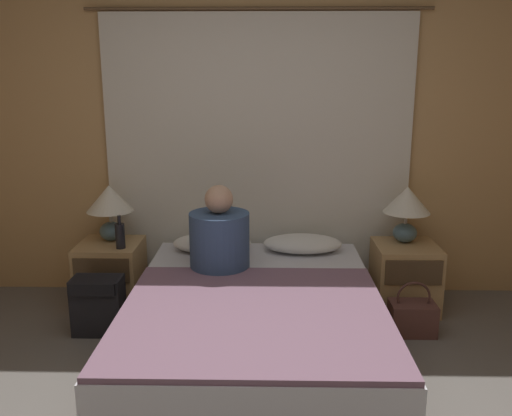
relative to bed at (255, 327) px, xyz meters
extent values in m
cube|color=tan|center=(0.00, 1.13, 1.04)|extent=(4.88, 0.06, 2.50)
cube|color=silver|center=(0.00, 1.07, 0.85)|extent=(2.29, 0.03, 2.12)
cylinder|color=brown|center=(0.00, 1.07, 1.93)|extent=(2.49, 0.02, 0.02)
cube|color=olive|center=(0.00, 0.00, -0.09)|extent=(1.51, 2.03, 0.23)
cube|color=silver|center=(0.00, 0.00, 0.12)|extent=(1.47, 1.99, 0.18)
cube|color=tan|center=(-1.08, 0.75, 0.04)|extent=(0.44, 0.44, 0.49)
cube|color=#4C3823|center=(-1.08, 0.53, 0.15)|extent=(0.39, 0.02, 0.18)
cube|color=tan|center=(1.08, 0.75, 0.04)|extent=(0.44, 0.44, 0.49)
cube|color=#4C3823|center=(1.08, 0.53, 0.15)|extent=(0.39, 0.02, 0.18)
ellipsoid|color=slate|center=(-1.08, 0.83, 0.35)|extent=(0.17, 0.17, 0.14)
cylinder|color=#B2A893|center=(-1.08, 0.83, 0.46)|extent=(0.02, 0.02, 0.08)
cone|color=silver|center=(-1.08, 0.83, 0.60)|extent=(0.34, 0.34, 0.19)
ellipsoid|color=slate|center=(1.08, 0.83, 0.35)|extent=(0.17, 0.17, 0.14)
cylinder|color=#B2A893|center=(1.08, 0.83, 0.46)|extent=(0.02, 0.02, 0.08)
cone|color=silver|center=(1.08, 0.83, 0.60)|extent=(0.34, 0.34, 0.19)
ellipsoid|color=white|center=(-0.33, 0.80, 0.27)|extent=(0.58, 0.34, 0.12)
ellipsoid|color=white|center=(0.33, 0.80, 0.27)|extent=(0.58, 0.34, 0.12)
cube|color=slate|center=(0.00, -0.31, 0.23)|extent=(1.45, 1.35, 0.03)
cylinder|color=#38517A|center=(-0.24, 0.40, 0.41)|extent=(0.39, 0.39, 0.39)
sphere|color=tan|center=(-0.24, 0.40, 0.69)|extent=(0.19, 0.19, 0.19)
cylinder|color=black|center=(-0.97, 0.64, 0.37)|extent=(0.07, 0.07, 0.18)
cylinder|color=black|center=(-0.97, 0.64, 0.49)|extent=(0.02, 0.02, 0.06)
cube|color=black|center=(-1.05, 0.32, -0.01)|extent=(0.33, 0.19, 0.39)
cube|color=black|center=(-1.05, 0.30, 0.14)|extent=(0.29, 0.20, 0.08)
cube|color=brown|center=(1.04, 0.35, -0.10)|extent=(0.30, 0.20, 0.22)
torus|color=#492B27|center=(1.04, 0.35, 0.05)|extent=(0.22, 0.02, 0.22)
camera|label=1|loc=(0.07, -2.99, 1.47)|focal=38.00mm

